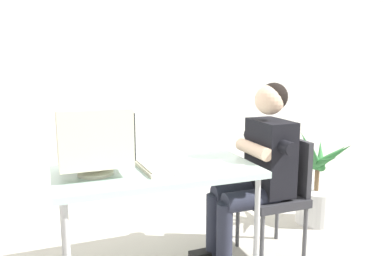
{
  "coord_description": "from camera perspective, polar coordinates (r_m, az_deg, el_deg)",
  "views": [
    {
      "loc": [
        -0.64,
        -2.27,
        1.42
      ],
      "look_at": [
        0.24,
        0.0,
        0.99
      ],
      "focal_mm": 35.64,
      "sensor_mm": 36.0,
      "label": 1
    }
  ],
  "objects": [
    {
      "name": "desk",
      "position": [
        2.47,
        -5.16,
        -7.35
      ],
      "size": [
        1.28,
        0.65,
        0.74
      ],
      "color": "#B7B7BC",
      "rests_on": "ground_plane"
    },
    {
      "name": "wall_back",
      "position": [
        3.79,
        -6.85,
        11.18
      ],
      "size": [
        8.0,
        0.1,
        3.0
      ],
      "primitive_type": "cube",
      "color": "silver",
      "rests_on": "ground_plane"
    },
    {
      "name": "potted_plant",
      "position": [
        3.56,
        18.14,
        -8.72
      ],
      "size": [
        0.64,
        0.58,
        0.81
      ],
      "color": "silver",
      "rests_on": "ground_plane"
    },
    {
      "name": "keyboard",
      "position": [
        2.45,
        -5.96,
        -5.79
      ],
      "size": [
        0.17,
        0.42,
        0.03
      ],
      "color": "beige",
      "rests_on": "desk"
    },
    {
      "name": "person_seated",
      "position": [
        2.75,
        9.84,
        -5.35
      ],
      "size": [
        0.69,
        0.56,
        1.27
      ],
      "color": "black",
      "rests_on": "ground_plane"
    },
    {
      "name": "office_chair",
      "position": [
        2.9,
        12.88,
        -8.93
      ],
      "size": [
        0.41,
        0.41,
        0.86
      ],
      "color": "#4C4C51",
      "rests_on": "ground_plane"
    },
    {
      "name": "crt_monitor",
      "position": [
        2.34,
        -14.36,
        -1.23
      ],
      "size": [
        0.43,
        0.33,
        0.41
      ],
      "color": "beige",
      "rests_on": "desk"
    }
  ]
}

